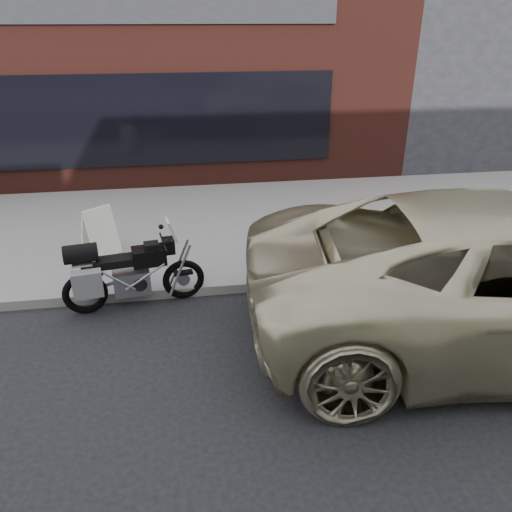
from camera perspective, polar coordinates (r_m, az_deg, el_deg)
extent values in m
cube|color=gray|center=(10.26, -5.31, 4.33)|extent=(44.00, 6.00, 0.15)
cube|color=#55231B|center=(16.68, -14.70, 19.66)|extent=(14.00, 10.00, 4.50)
cube|color=black|center=(11.80, -16.39, 14.49)|extent=(10.00, 0.08, 2.00)
cube|color=#29292E|center=(11.61, -17.86, 25.15)|extent=(10.00, 0.08, 0.50)
cube|color=#29292E|center=(19.61, 25.50, 21.16)|extent=(10.00, 10.00, 6.00)
torus|color=black|center=(7.38, -18.93, -4.10)|extent=(0.63, 0.20, 0.62)
torus|color=black|center=(7.43, -8.27, -2.66)|extent=(0.63, 0.20, 0.62)
cube|color=#B7B7BC|center=(7.33, -14.01, -2.88)|extent=(0.55, 0.35, 0.35)
cube|color=black|center=(7.18, -12.12, 0.01)|extent=(0.50, 0.36, 0.24)
cube|color=black|center=(7.17, -15.77, -0.61)|extent=(0.54, 0.33, 0.11)
cube|color=black|center=(7.21, -18.25, -1.47)|extent=(0.31, 0.24, 0.13)
cube|color=black|center=(7.15, -10.02, 1.17)|extent=(0.20, 0.24, 0.20)
cube|color=silver|center=(7.07, -9.64, 2.94)|extent=(0.17, 0.29, 0.31)
cylinder|color=black|center=(7.12, -10.57, 1.58)|extent=(0.13, 0.64, 0.03)
cube|color=#B7B7BC|center=(7.16, -19.27, -0.67)|extent=(0.30, 0.31, 0.03)
cube|color=slate|center=(7.04, -18.70, -3.08)|extent=(0.41, 0.22, 0.37)
cylinder|color=black|center=(7.11, -19.42, 0.27)|extent=(0.48, 0.32, 0.26)
cylinder|color=#B7B7BC|center=(7.49, -16.86, -3.17)|extent=(0.52, 0.15, 0.18)
cube|color=white|center=(8.68, -17.12, 2.57)|extent=(0.55, 0.51, 0.81)
cube|color=white|center=(8.85, -17.85, 2.94)|extent=(0.55, 0.51, 0.81)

